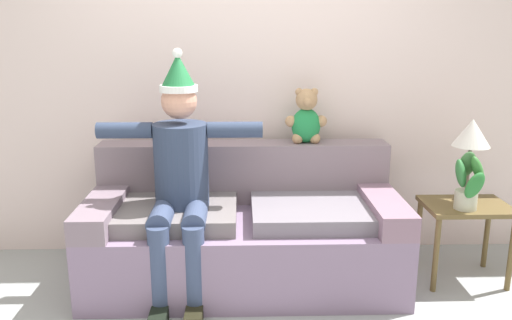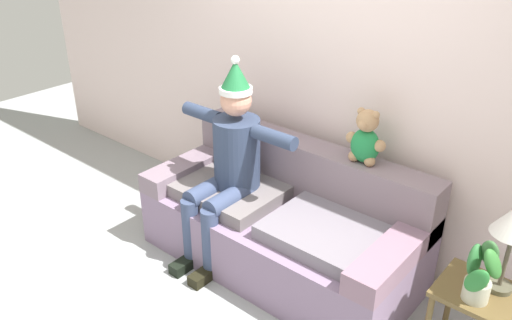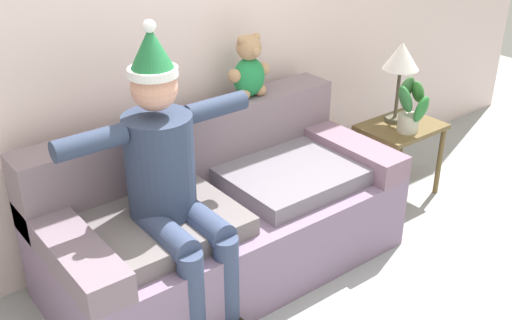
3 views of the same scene
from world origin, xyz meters
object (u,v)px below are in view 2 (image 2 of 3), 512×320
at_px(person_seated, 228,161).
at_px(potted_plant, 481,274).
at_px(couch, 284,223).
at_px(teddy_bear, 366,139).
at_px(side_table, 486,307).

distance_m(person_seated, potted_plant, 1.80).
xyz_separation_m(couch, teddy_bear, (0.43, 0.29, 0.70)).
bearing_deg(couch, side_table, -2.56).
bearing_deg(potted_plant, couch, 173.55).
relative_size(teddy_bear, side_table, 0.70).
height_order(teddy_bear, potted_plant, teddy_bear).
height_order(teddy_bear, side_table, teddy_bear).
distance_m(couch, side_table, 1.46).
relative_size(couch, teddy_bear, 5.25).
bearing_deg(person_seated, side_table, 3.20).
height_order(person_seated, teddy_bear, person_seated).
relative_size(person_seated, potted_plant, 4.04).
distance_m(person_seated, side_table, 1.88).
height_order(couch, person_seated, person_seated).
distance_m(teddy_bear, side_table, 1.24).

